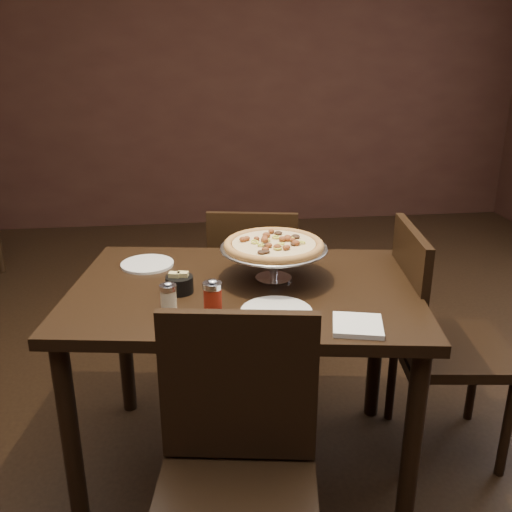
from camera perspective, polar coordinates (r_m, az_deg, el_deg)
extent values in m
cube|color=black|center=(2.63, -0.14, -19.39)|extent=(6.00, 7.00, 0.02)
cube|color=black|center=(5.53, -4.77, 17.46)|extent=(6.00, 0.02, 2.80)
cube|color=black|center=(2.16, -1.15, -3.60)|extent=(1.42, 1.06, 0.04)
cylinder|color=black|center=(2.17, -18.03, -17.11)|extent=(0.07, 0.07, 0.77)
cylinder|color=black|center=(2.11, 15.31, -18.02)|extent=(0.07, 0.07, 0.77)
cylinder|color=black|center=(2.76, -13.03, -7.97)|extent=(0.07, 0.07, 0.77)
cylinder|color=black|center=(2.71, 11.93, -8.41)|extent=(0.07, 0.07, 0.77)
cylinder|color=silver|center=(2.22, 1.75, -2.22)|extent=(0.14, 0.14, 0.01)
cylinder|color=silver|center=(2.20, 1.77, -0.79)|extent=(0.03, 0.03, 0.11)
cylinder|color=silver|center=(2.18, 1.78, 0.65)|extent=(0.10, 0.10, 0.01)
cylinder|color=#A3A4A9|center=(2.17, 1.79, 0.80)|extent=(0.40, 0.40, 0.01)
torus|color=#A3A4A9|center=(2.17, 1.79, 0.82)|extent=(0.41, 0.41, 0.01)
cylinder|color=#965E2D|center=(2.17, 1.79, 1.02)|extent=(0.37, 0.37, 0.01)
torus|color=#965E2D|center=(2.17, 1.79, 1.12)|extent=(0.39, 0.39, 0.03)
cylinder|color=tan|center=(2.17, 1.79, 1.25)|extent=(0.32, 0.32, 0.01)
cylinder|color=beige|center=(1.98, -8.73, -4.32)|extent=(0.05, 0.05, 0.07)
cylinder|color=silver|center=(1.96, -8.80, -3.12)|extent=(0.06, 0.06, 0.02)
ellipsoid|color=silver|center=(1.96, -8.82, -2.73)|extent=(0.03, 0.03, 0.01)
cylinder|color=maroon|center=(1.95, -4.34, -4.34)|extent=(0.06, 0.06, 0.08)
cylinder|color=silver|center=(1.93, -4.38, -2.96)|extent=(0.07, 0.07, 0.02)
ellipsoid|color=silver|center=(1.93, -4.39, -2.51)|extent=(0.04, 0.04, 0.01)
cylinder|color=black|center=(2.11, -7.66, -2.83)|extent=(0.10, 0.10, 0.06)
cube|color=#D4C47A|center=(2.11, -8.14, -2.50)|extent=(0.05, 0.04, 0.07)
cube|color=#D4C47A|center=(2.11, -7.31, -2.46)|extent=(0.05, 0.04, 0.07)
cube|color=white|center=(1.87, 10.13, -6.84)|extent=(0.19, 0.19, 0.02)
cylinder|color=silver|center=(2.40, -10.82, -0.80)|extent=(0.22, 0.22, 0.01)
cylinder|color=silver|center=(1.94, 2.05, -5.62)|extent=(0.24, 0.24, 0.01)
cone|color=silver|center=(2.07, 4.03, -0.15)|extent=(0.16, 0.16, 0.00)
cylinder|color=black|center=(2.07, 4.03, -0.07)|extent=(0.09, 0.12, 0.02)
cube|color=black|center=(3.03, -0.13, -3.49)|extent=(0.51, 0.51, 0.04)
cube|color=black|center=(2.75, -0.39, -0.21)|extent=(0.43, 0.11, 0.45)
cylinder|color=black|center=(3.28, 3.15, -6.04)|extent=(0.04, 0.04, 0.42)
cylinder|color=black|center=(3.30, -2.99, -5.87)|extent=(0.04, 0.04, 0.42)
cylinder|color=black|center=(2.97, 3.08, -9.04)|extent=(0.04, 0.04, 0.42)
cylinder|color=black|center=(2.99, -3.74, -8.83)|extent=(0.04, 0.04, 0.42)
cube|color=black|center=(1.69, -1.78, -12.94)|extent=(0.46, 0.10, 0.48)
cube|color=black|center=(2.54, 19.04, -8.79)|extent=(0.52, 0.52, 0.04)
cube|color=black|center=(2.36, 14.94, -3.09)|extent=(0.09, 0.47, 0.49)
cylinder|color=black|center=(2.59, 23.81, -15.43)|extent=(0.04, 0.04, 0.46)
cylinder|color=black|center=(2.88, 20.93, -11.17)|extent=(0.04, 0.04, 0.46)
cylinder|color=black|center=(2.47, 15.40, -16.20)|extent=(0.04, 0.04, 0.46)
cylinder|color=black|center=(2.77, 13.45, -11.60)|extent=(0.04, 0.04, 0.46)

